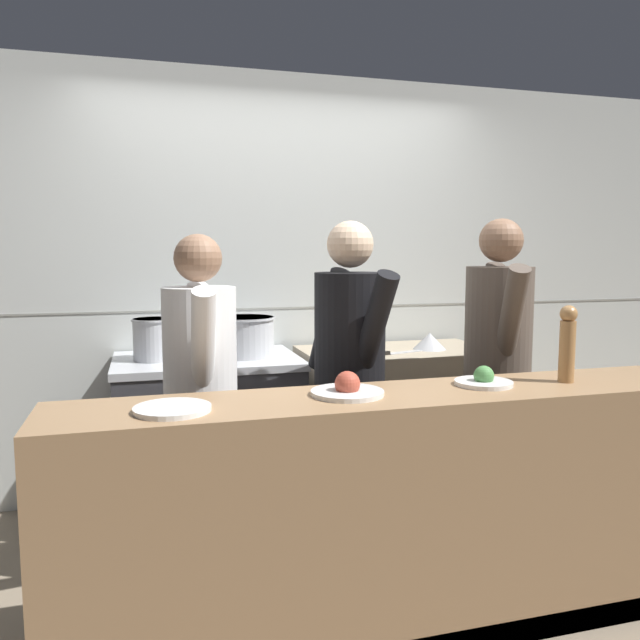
{
  "coord_description": "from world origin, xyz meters",
  "views": [
    {
      "loc": [
        -0.86,
        -2.48,
        1.51
      ],
      "look_at": [
        0.02,
        0.64,
        1.15
      ],
      "focal_mm": 35.0,
      "sensor_mm": 36.0,
      "label": 1
    }
  ],
  "objects_px": {
    "mixing_bowl_steel": "(430,341)",
    "plated_dish_dessert": "(484,380)",
    "chef_head_cook": "(201,393)",
    "sauce_pot": "(245,335)",
    "chefs_knife": "(393,353)",
    "chef_line": "(497,363)",
    "stock_pot": "(154,338)",
    "plated_dish_appetiser": "(347,389)",
    "oven_range": "(208,437)",
    "plated_dish_main": "(172,409)",
    "chef_sous": "(350,376)",
    "pepper_mill": "(567,342)"
  },
  "relations": [
    {
      "from": "chef_line",
      "to": "stock_pot",
      "type": "bearing_deg",
      "value": 174.55
    },
    {
      "from": "oven_range",
      "to": "plated_dish_main",
      "type": "bearing_deg",
      "value": -100.44
    },
    {
      "from": "chefs_knife",
      "to": "chef_head_cook",
      "type": "bearing_deg",
      "value": -153.69
    },
    {
      "from": "sauce_pot",
      "to": "plated_dish_dessert",
      "type": "distance_m",
      "value": 1.48
    },
    {
      "from": "stock_pot",
      "to": "mixing_bowl_steel",
      "type": "height_order",
      "value": "stock_pot"
    },
    {
      "from": "mixing_bowl_steel",
      "to": "chefs_knife",
      "type": "relative_size",
      "value": 0.58
    },
    {
      "from": "chefs_knife",
      "to": "chef_line",
      "type": "xyz_separation_m",
      "value": [
        0.37,
        -0.51,
        0.01
      ]
    },
    {
      "from": "chef_sous",
      "to": "chef_line",
      "type": "height_order",
      "value": "chef_line"
    },
    {
      "from": "plated_dish_appetiser",
      "to": "pepper_mill",
      "type": "height_order",
      "value": "pepper_mill"
    },
    {
      "from": "oven_range",
      "to": "plated_dish_main",
      "type": "relative_size",
      "value": 3.84
    },
    {
      "from": "plated_dish_dessert",
      "to": "pepper_mill",
      "type": "height_order",
      "value": "pepper_mill"
    },
    {
      "from": "mixing_bowl_steel",
      "to": "chefs_knife",
      "type": "height_order",
      "value": "mixing_bowl_steel"
    },
    {
      "from": "oven_range",
      "to": "pepper_mill",
      "type": "distance_m",
      "value": 2.0
    },
    {
      "from": "plated_dish_dessert",
      "to": "oven_range",
      "type": "bearing_deg",
      "value": 128.34
    },
    {
      "from": "stock_pot",
      "to": "chef_head_cook",
      "type": "bearing_deg",
      "value": -75.71
    },
    {
      "from": "plated_dish_appetiser",
      "to": "plated_dish_dessert",
      "type": "bearing_deg",
      "value": 1.43
    },
    {
      "from": "stock_pot",
      "to": "chef_head_cook",
      "type": "distance_m",
      "value": 0.76
    },
    {
      "from": "chefs_knife",
      "to": "sauce_pot",
      "type": "bearing_deg",
      "value": 170.2
    },
    {
      "from": "mixing_bowl_steel",
      "to": "plated_dish_dessert",
      "type": "relative_size",
      "value": 0.85
    },
    {
      "from": "mixing_bowl_steel",
      "to": "pepper_mill",
      "type": "xyz_separation_m",
      "value": [
        0.02,
        -1.25,
        0.17
      ]
    },
    {
      "from": "chefs_knife",
      "to": "chef_sous",
      "type": "bearing_deg",
      "value": -129.17
    },
    {
      "from": "plated_dish_appetiser",
      "to": "sauce_pot",
      "type": "bearing_deg",
      "value": 98.6
    },
    {
      "from": "chefs_knife",
      "to": "plated_dish_appetiser",
      "type": "height_order",
      "value": "plated_dish_appetiser"
    },
    {
      "from": "oven_range",
      "to": "chef_line",
      "type": "xyz_separation_m",
      "value": [
        1.42,
        -0.67,
        0.47
      ]
    },
    {
      "from": "plated_dish_dessert",
      "to": "chef_head_cook",
      "type": "distance_m",
      "value": 1.22
    },
    {
      "from": "chefs_knife",
      "to": "chef_sous",
      "type": "height_order",
      "value": "chef_sous"
    },
    {
      "from": "stock_pot",
      "to": "plated_dish_appetiser",
      "type": "distance_m",
      "value": 1.45
    },
    {
      "from": "oven_range",
      "to": "stock_pot",
      "type": "distance_m",
      "value": 0.64
    },
    {
      "from": "oven_range",
      "to": "plated_dish_dessert",
      "type": "bearing_deg",
      "value": -51.66
    },
    {
      "from": "plated_dish_main",
      "to": "plated_dish_dessert",
      "type": "distance_m",
      "value": 1.24
    },
    {
      "from": "plated_dish_appetiser",
      "to": "chef_sous",
      "type": "distance_m",
      "value": 0.6
    },
    {
      "from": "oven_range",
      "to": "chef_line",
      "type": "height_order",
      "value": "chef_line"
    },
    {
      "from": "mixing_bowl_steel",
      "to": "plated_dish_main",
      "type": "height_order",
      "value": "mixing_bowl_steel"
    },
    {
      "from": "mixing_bowl_steel",
      "to": "chef_line",
      "type": "distance_m",
      "value": 0.63
    },
    {
      "from": "chefs_knife",
      "to": "chef_head_cook",
      "type": "relative_size",
      "value": 0.22
    },
    {
      "from": "plated_dish_main",
      "to": "pepper_mill",
      "type": "xyz_separation_m",
      "value": [
        1.6,
        0.04,
        0.16
      ]
    },
    {
      "from": "plated_dish_main",
      "to": "chef_sous",
      "type": "relative_size",
      "value": 0.16
    },
    {
      "from": "mixing_bowl_steel",
      "to": "chef_head_cook",
      "type": "relative_size",
      "value": 0.13
    },
    {
      "from": "plated_dish_main",
      "to": "chef_sous",
      "type": "xyz_separation_m",
      "value": [
        0.85,
        0.63,
        -0.06
      ]
    },
    {
      "from": "chef_sous",
      "to": "plated_dish_appetiser",
      "type": "bearing_deg",
      "value": -122.53
    },
    {
      "from": "mixing_bowl_steel",
      "to": "chef_head_cook",
      "type": "distance_m",
      "value": 1.59
    },
    {
      "from": "chef_head_cook",
      "to": "chef_line",
      "type": "xyz_separation_m",
      "value": [
        1.52,
        0.06,
        0.05
      ]
    },
    {
      "from": "sauce_pot",
      "to": "chef_line",
      "type": "distance_m",
      "value": 1.38
    },
    {
      "from": "mixing_bowl_steel",
      "to": "chefs_knife",
      "type": "xyz_separation_m",
      "value": [
        -0.28,
        -0.11,
        -0.04
      ]
    },
    {
      "from": "chefs_knife",
      "to": "mixing_bowl_steel",
      "type": "bearing_deg",
      "value": 20.74
    },
    {
      "from": "chef_head_cook",
      "to": "sauce_pot",
      "type": "bearing_deg",
      "value": 67.64
    },
    {
      "from": "plated_dish_appetiser",
      "to": "chef_sous",
      "type": "relative_size",
      "value": 0.17
    },
    {
      "from": "stock_pot",
      "to": "chef_line",
      "type": "xyz_separation_m",
      "value": [
        1.71,
        -0.66,
        -0.11
      ]
    },
    {
      "from": "sauce_pot",
      "to": "chef_head_cook",
      "type": "xyz_separation_m",
      "value": [
        -0.31,
        -0.72,
        -0.15
      ]
    },
    {
      "from": "plated_dish_main",
      "to": "mixing_bowl_steel",
      "type": "bearing_deg",
      "value": 39.19
    }
  ]
}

